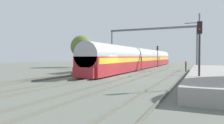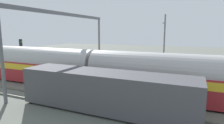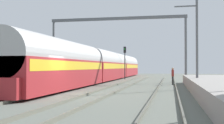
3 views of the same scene
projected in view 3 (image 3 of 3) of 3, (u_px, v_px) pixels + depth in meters
name	position (u px, v px, depth m)	size (l,w,h in m)	color
ground	(67.00, 95.00, 18.02)	(120.00, 120.00, 0.00)	#62675D
track_west	(37.00, 93.00, 18.44)	(1.51, 60.00, 0.16)	#626155
track_east	(98.00, 95.00, 17.61)	(1.51, 60.00, 0.16)	#626155
track_far_east	(166.00, 96.00, 16.78)	(1.52, 60.00, 0.16)	#626155
passenger_train	(106.00, 66.00, 38.33)	(2.93, 49.20, 3.82)	maroon
freight_car	(40.00, 70.00, 28.03)	(2.80, 13.00, 2.70)	#47474C
person_crossing	(173.00, 75.00, 28.47)	(0.24, 0.40, 1.73)	#2C2C2C
railway_signal_far	(125.00, 58.00, 41.71)	(0.36, 0.30, 4.76)	#2D2D33
catenary_gantry	(117.00, 33.00, 34.65)	(16.73, 0.28, 7.86)	#5B5E63
catenary_pole_east_mid	(196.00, 38.00, 23.27)	(1.90, 0.20, 8.00)	#5B5E63
tree_west_background	(2.00, 46.00, 38.34)	(5.02, 5.02, 7.13)	#4C3826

